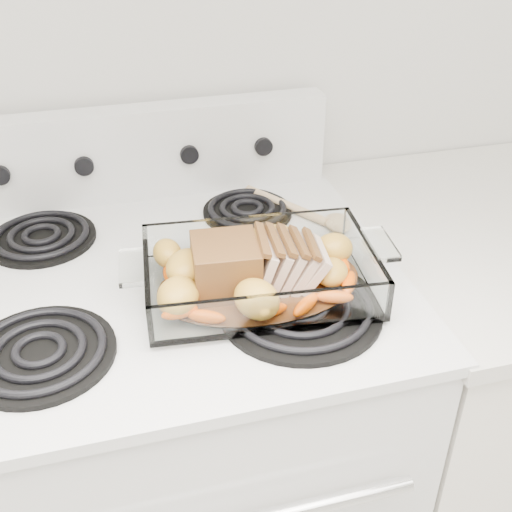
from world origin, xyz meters
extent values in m
cube|color=silver|center=(0.00, 1.66, 0.46)|extent=(0.76, 0.65, 0.92)
cube|color=silver|center=(0.00, 1.66, 0.93)|extent=(0.78, 0.67, 0.02)
cube|color=silver|center=(0.00, 1.95, 1.03)|extent=(0.76, 0.06, 0.18)
cylinder|color=black|center=(-0.19, 1.50, 0.94)|extent=(0.21, 0.21, 0.01)
cylinder|color=black|center=(0.19, 1.50, 0.94)|extent=(0.25, 0.25, 0.01)
cylinder|color=black|center=(-0.19, 1.81, 0.94)|extent=(0.19, 0.19, 0.01)
cylinder|color=black|center=(0.19, 1.81, 0.94)|extent=(0.17, 0.17, 0.01)
cylinder|color=black|center=(-0.25, 1.92, 1.03)|extent=(0.04, 0.02, 0.04)
cylinder|color=black|center=(-0.10, 1.92, 1.03)|extent=(0.04, 0.02, 0.04)
cylinder|color=black|center=(0.10, 1.92, 1.03)|extent=(0.04, 0.02, 0.04)
cylinder|color=black|center=(0.25, 1.92, 1.03)|extent=(0.04, 0.02, 0.04)
cube|color=white|center=(0.67, 1.66, 0.45)|extent=(0.55, 0.65, 0.90)
cube|color=silver|center=(0.67, 1.66, 0.92)|extent=(0.58, 0.68, 0.03)
cube|color=white|center=(0.14, 1.56, 0.95)|extent=(0.35, 0.23, 0.01)
cube|color=white|center=(0.14, 1.45, 0.98)|extent=(0.35, 0.01, 0.06)
cube|color=white|center=(0.14, 1.67, 0.98)|extent=(0.35, 0.01, 0.06)
cube|color=white|center=(-0.03, 1.56, 0.98)|extent=(0.01, 0.23, 0.06)
cube|color=white|center=(0.31, 1.56, 0.98)|extent=(0.01, 0.23, 0.06)
cylinder|color=#48250E|center=(0.14, 1.56, 0.95)|extent=(0.20, 0.20, 0.00)
cube|color=brown|center=(0.09, 1.56, 0.99)|extent=(0.10, 0.10, 0.08)
cube|color=beige|center=(0.15, 1.56, 0.99)|extent=(0.04, 0.09, 0.08)
cube|color=beige|center=(0.17, 1.56, 0.99)|extent=(0.04, 0.09, 0.07)
cube|color=beige|center=(0.19, 1.56, 0.99)|extent=(0.04, 0.09, 0.07)
cube|color=beige|center=(0.21, 1.56, 0.99)|extent=(0.05, 0.09, 0.07)
cube|color=beige|center=(0.22, 1.56, 0.98)|extent=(0.05, 0.09, 0.06)
ellipsoid|color=#F05102|center=(-0.01, 1.48, 0.96)|extent=(0.06, 0.02, 0.02)
ellipsoid|color=#F05102|center=(0.26, 1.48, 0.96)|extent=(0.06, 0.02, 0.02)
ellipsoid|color=#F05102|center=(0.31, 1.58, 0.96)|extent=(0.06, 0.02, 0.02)
ellipsoid|color=#F05102|center=(-0.02, 1.60, 0.96)|extent=(0.06, 0.02, 0.02)
ellipsoid|color=#BE8527|center=(-0.02, 1.64, 0.98)|extent=(0.07, 0.06, 0.05)
ellipsoid|color=#BE8527|center=(0.17, 1.65, 0.98)|extent=(0.07, 0.06, 0.05)
ellipsoid|color=#BE8527|center=(0.27, 1.54, 0.98)|extent=(0.07, 0.06, 0.05)
cylinder|color=tan|center=(0.27, 1.81, 0.95)|extent=(0.12, 0.18, 0.02)
ellipsoid|color=tan|center=(0.34, 1.72, 0.95)|extent=(0.05, 0.07, 0.02)
camera|label=1|loc=(-0.08, 0.77, 1.54)|focal=45.00mm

